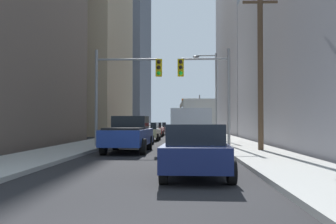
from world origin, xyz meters
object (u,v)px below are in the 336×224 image
sedan_navy (196,150)px  traffic_signal_near_right (207,82)px  sedan_beige (148,131)px  sedan_red (155,129)px  sedan_green (138,134)px  city_bus (195,118)px  traffic_signal_near_left (125,81)px  traffic_signal_far_right (192,107)px  cargo_van_silver (189,127)px  pickup_truck_blue (129,134)px  sedan_grey (160,128)px

sedan_navy → traffic_signal_near_right: traffic_signal_near_right is taller
sedan_beige → traffic_signal_near_right: (4.38, -9.54, 3.24)m
sedan_red → sedan_green: bearing=-89.9°
city_bus → sedan_navy: bearing=-91.7°
sedan_navy → sedan_red: same height
traffic_signal_near_left → traffic_signal_far_right: size_ratio=1.00×
sedan_green → traffic_signal_near_left: traffic_signal_near_left is taller
cargo_van_silver → sedan_green: cargo_van_silver is taller
sedan_beige → cargo_van_silver: bearing=-74.2°
traffic_signal_near_right → sedan_navy: bearing=-95.0°
traffic_signal_far_right → pickup_truck_blue: bearing=-95.7°
city_bus → traffic_signal_far_right: bearing=89.2°
sedan_navy → sedan_grey: size_ratio=1.00×
cargo_van_silver → traffic_signal_far_right: bearing=88.4°
cargo_van_silver → sedan_red: size_ratio=1.25×
sedan_beige → sedan_grey: bearing=89.7°
sedan_green → sedan_red: bearing=90.1°
traffic_signal_near_left → traffic_signal_near_right: (4.97, -0.00, -0.05)m
pickup_truck_blue → city_bus: bearing=75.6°
pickup_truck_blue → traffic_signal_near_left: bearing=102.1°
cargo_van_silver → city_bus: bearing=87.0°
city_bus → pickup_truck_blue: (-3.98, -15.48, -1.00)m
city_bus → traffic_signal_near_right: traffic_signal_near_right is taller
sedan_green → traffic_signal_near_right: size_ratio=0.71×
sedan_red → traffic_signal_far_right: traffic_signal_far_right is taller
pickup_truck_blue → sedan_grey: size_ratio=1.29×
pickup_truck_blue → traffic_signal_far_right: size_ratio=0.91×
cargo_van_silver → traffic_signal_near_right: (1.09, 2.09, 2.73)m
sedan_red → sedan_grey: 6.19m
city_bus → cargo_van_silver: size_ratio=2.20×
pickup_truck_blue → cargo_van_silver: (3.22, 0.96, 0.35)m
cargo_van_silver → traffic_signal_near_right: traffic_signal_near_right is taller
pickup_truck_blue → sedan_beige: pickup_truck_blue is taller
sedan_green → sedan_beige: (0.08, 6.97, 0.00)m
pickup_truck_blue → sedan_navy: pickup_truck_blue is taller
sedan_navy → sedan_grey: (-3.22, 37.11, 0.00)m
pickup_truck_blue → sedan_red: (-0.19, 21.65, -0.16)m
sedan_beige → traffic_signal_near_left: bearing=-93.5°
sedan_grey → traffic_signal_far_right: 16.58m
pickup_truck_blue → cargo_van_silver: bearing=16.7°
sedan_green → sedan_grey: bearing=89.6°
cargo_van_silver → traffic_signal_near_left: bearing=151.6°
sedan_green → sedan_beige: 6.97m
sedan_green → traffic_signal_near_right: traffic_signal_near_right is taller
city_bus → sedan_red: 7.53m
sedan_green → sedan_red: size_ratio=1.00×
traffic_signal_near_left → sedan_grey: bearing=88.5°
traffic_signal_near_right → sedan_grey: bearing=99.8°
sedan_red → traffic_signal_far_right: 22.55m
sedan_red → traffic_signal_near_left: (-0.47, -18.59, 3.29)m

